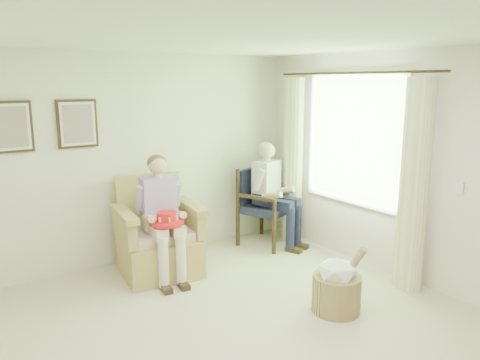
% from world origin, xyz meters
% --- Properties ---
extents(back_wall, '(5.00, 0.04, 2.60)m').
position_xyz_m(back_wall, '(0.00, 2.75, 1.30)').
color(back_wall, silver).
rests_on(back_wall, ground).
extents(right_wall, '(0.04, 5.50, 2.60)m').
position_xyz_m(right_wall, '(2.50, 0.00, 1.30)').
color(right_wall, silver).
rests_on(right_wall, ground).
extents(ceiling, '(5.00, 5.50, 0.02)m').
position_xyz_m(ceiling, '(0.00, 0.00, 2.60)').
color(ceiling, white).
rests_on(ceiling, back_wall).
extents(window, '(0.13, 2.50, 1.63)m').
position_xyz_m(window, '(2.46, 1.20, 1.58)').
color(window, '#2D6B23').
rests_on(window, right_wall).
extents(curtain_left, '(0.34, 0.34, 2.30)m').
position_xyz_m(curtain_left, '(2.33, 0.22, 1.15)').
color(curtain_left, '#F4E4BF').
rests_on(curtain_left, ground).
extents(curtain_right, '(0.34, 0.34, 2.30)m').
position_xyz_m(curtain_right, '(2.33, 2.18, 1.15)').
color(curtain_right, '#F4E4BF').
rests_on(curtain_right, ground).
extents(framed_print_left, '(0.45, 0.05, 0.55)m').
position_xyz_m(framed_print_left, '(-1.15, 2.71, 1.78)').
color(framed_print_left, '#382114').
rests_on(framed_print_left, back_wall).
extents(framed_print_right, '(0.45, 0.05, 0.55)m').
position_xyz_m(framed_print_right, '(-0.45, 2.71, 1.78)').
color(framed_print_right, '#382114').
rests_on(framed_print_right, back_wall).
extents(wicker_armchair, '(0.90, 0.89, 1.15)m').
position_xyz_m(wicker_armchair, '(0.24, 2.19, 0.37)').
color(wicker_armchair, tan).
rests_on(wicker_armchair, ground).
extents(wood_armchair, '(0.68, 0.64, 1.05)m').
position_xyz_m(wood_armchair, '(1.95, 2.34, 0.58)').
color(wood_armchair, black).
rests_on(wood_armchair, ground).
extents(person_wicker, '(0.40, 0.63, 1.40)m').
position_xyz_m(person_wicker, '(0.24, 2.04, 0.83)').
color(person_wicker, beige).
rests_on(person_wicker, ground).
extents(person_dark, '(0.40, 0.63, 1.41)m').
position_xyz_m(person_dark, '(1.95, 2.17, 0.84)').
color(person_dark, '#171733').
rests_on(person_dark, ground).
extents(red_hat, '(0.38, 0.38, 0.14)m').
position_xyz_m(red_hat, '(0.20, 1.84, 0.75)').
color(red_hat, red).
rests_on(red_hat, person_wicker).
extents(hatbox, '(0.56, 0.56, 0.71)m').
position_xyz_m(hatbox, '(1.27, 0.28, 0.28)').
color(hatbox, tan).
rests_on(hatbox, ground).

